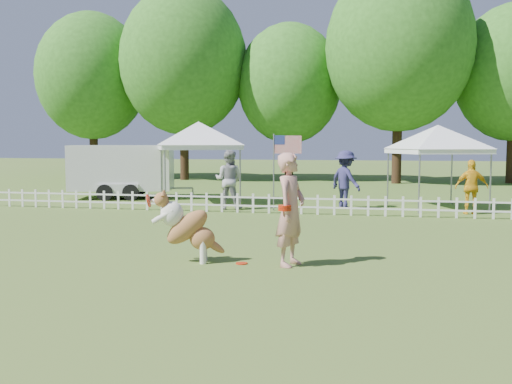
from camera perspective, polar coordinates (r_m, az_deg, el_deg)
ground at (r=10.55m, az=0.91°, el=-6.95°), size 120.00×120.00×0.00m
picket_fence at (r=17.35m, az=5.37°, el=-1.26°), size 22.00×0.08×0.60m
handler at (r=10.06m, az=3.49°, el=-1.77°), size 0.66×0.83×2.00m
dog at (r=10.42m, az=-6.78°, el=-3.50°), size 1.32×0.68×1.30m
frisbee_on_turf at (r=10.34m, az=-1.45°, el=-7.15°), size 0.28×0.28×0.02m
canopy_tent_left at (r=20.52m, az=-5.75°, el=2.86°), size 3.65×3.65×2.85m
canopy_tent_right at (r=19.75m, az=17.64°, el=2.33°), size 3.39×3.39×2.69m
cargo_trailer at (r=22.88m, az=-13.22°, el=2.04°), size 5.18×3.26×2.11m
flag_pole at (r=18.23m, az=1.78°, el=1.98°), size 0.94×0.27×2.45m
spectator_a at (r=18.58m, az=-2.74°, el=1.23°), size 0.98×0.78×1.93m
spectator_b at (r=19.02m, az=8.95°, el=1.24°), size 1.38×1.37×1.91m
spectator_c at (r=18.48m, az=20.75°, el=0.47°), size 1.00×0.49×1.66m
tree_far_left at (r=36.49m, az=-16.05°, el=10.02°), size 6.60×6.60×11.00m
tree_left at (r=33.70m, az=-7.25°, el=11.46°), size 7.40×7.40×12.00m
tree_center_left at (r=33.12m, az=3.35°, el=9.69°), size 6.00×6.00×9.80m
tree_center_right at (r=31.42m, az=14.08°, el=12.38°), size 7.60×7.60×12.60m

